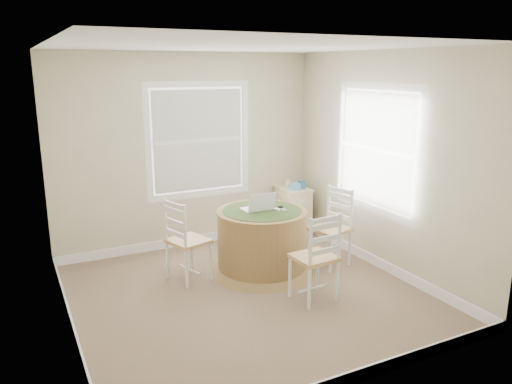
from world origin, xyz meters
TOP-DOWN VIEW (x-y plane):
  - room at (0.17, 0.16)m, footprint 3.64×3.64m
  - round_table at (0.44, 0.50)m, footprint 1.26×1.26m
  - chair_left at (-0.41, 0.67)m, footprint 0.51×0.52m
  - chair_near at (0.59, -0.41)m, footprint 0.44×0.42m
  - chair_right at (1.28, 0.30)m, footprint 0.49×0.50m
  - laptop at (0.41, 0.53)m, footprint 0.34×0.30m
  - mouse at (0.61, 0.43)m, footprint 0.06×0.10m
  - phone at (0.68, 0.40)m, footprint 0.05×0.09m
  - keys at (0.69, 0.50)m, footprint 0.06×0.05m
  - corner_chest at (1.49, 1.53)m, footprint 0.41×0.55m
  - tissue_box at (1.44, 1.41)m, footprint 0.12×0.12m
  - box_yellow at (1.56, 1.55)m, footprint 0.15×0.10m
  - box_blue at (1.56, 1.43)m, footprint 0.08×0.08m
  - cup_cream at (1.47, 1.64)m, footprint 0.07×0.07m

SIDE VIEW (x-z plane):
  - corner_chest at x=1.49m, z-range 0.00..0.71m
  - round_table at x=0.44m, z-range 0.03..0.81m
  - chair_left at x=-0.41m, z-range 0.00..0.95m
  - chair_near at x=0.59m, z-range 0.00..0.95m
  - chair_right at x=1.28m, z-range 0.00..0.95m
  - box_yellow at x=1.56m, z-range 0.71..0.77m
  - cup_cream at x=1.47m, z-range 0.71..0.80m
  - tissue_box at x=1.44m, z-range 0.71..0.81m
  - box_blue at x=1.56m, z-range 0.71..0.83m
  - phone at x=0.68m, z-range 0.76..0.78m
  - keys at x=0.69m, z-range 0.76..0.79m
  - mouse at x=0.61m, z-range 0.76..0.79m
  - laptop at x=0.41m, z-range 0.68..0.92m
  - room at x=0.17m, z-range -0.02..2.62m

